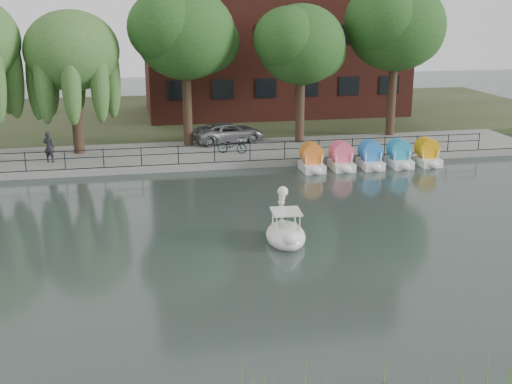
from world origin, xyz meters
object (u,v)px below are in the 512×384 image
object	(u,v)px
minivan	(229,131)
bicycle	(232,145)
pedestrian	(49,145)
swan_boat	(285,231)

from	to	relation	value
minivan	bicycle	xyz separation A→B (m)	(-0.28, -3.03, -0.22)
bicycle	pedestrian	xyz separation A→B (m)	(-10.24, -0.21, 0.49)
minivan	pedestrian	distance (m)	11.02
minivan	swan_boat	distance (m)	16.77
pedestrian	swan_boat	bearing A→B (deg)	149.79
swan_boat	bicycle	bearing A→B (deg)	93.69
minivan	swan_boat	size ratio (longest dim) A/B	2.05
pedestrian	swan_boat	size ratio (longest dim) A/B	0.79
bicycle	pedestrian	size ratio (longest dim) A/B	0.87
minivan	bicycle	distance (m)	3.05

